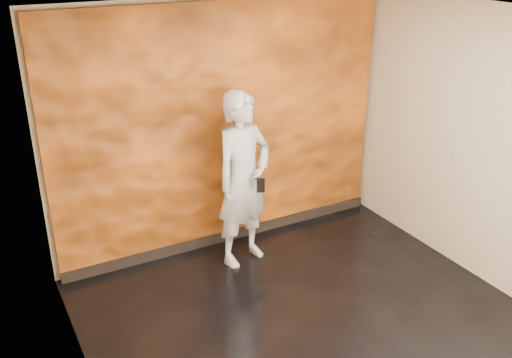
# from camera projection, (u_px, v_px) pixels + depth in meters

# --- Properties ---
(room) EXTENTS (4.02, 4.02, 2.81)m
(room) POSITION_uv_depth(u_px,v_px,m) (327.00, 194.00, 4.71)
(room) COLOR black
(room) RESTS_ON ground
(feature_wall) EXTENTS (3.90, 0.06, 2.75)m
(feature_wall) POSITION_uv_depth(u_px,v_px,m) (225.00, 129.00, 6.30)
(feature_wall) COLOR orange
(feature_wall) RESTS_ON ground
(baseboard) EXTENTS (3.90, 0.04, 0.12)m
(baseboard) POSITION_uv_depth(u_px,v_px,m) (229.00, 235.00, 6.80)
(baseboard) COLOR black
(baseboard) RESTS_ON ground
(man) EXTENTS (0.80, 0.63, 1.93)m
(man) POSITION_uv_depth(u_px,v_px,m) (243.00, 180.00, 6.05)
(man) COLOR #969AA6
(man) RESTS_ON ground
(phone) EXTENTS (0.08, 0.05, 0.16)m
(phone) POSITION_uv_depth(u_px,v_px,m) (261.00, 185.00, 5.83)
(phone) COLOR black
(phone) RESTS_ON man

